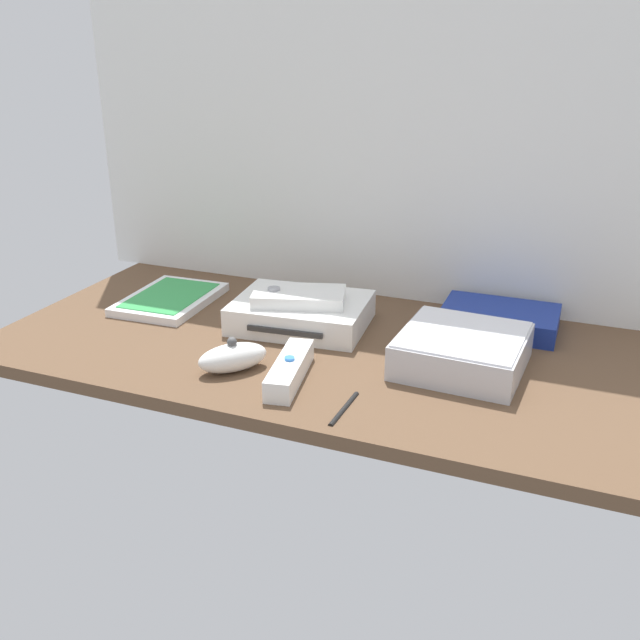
# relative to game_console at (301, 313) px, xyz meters

# --- Properties ---
(ground_plane) EXTENTS (1.00, 0.48, 0.02)m
(ground_plane) POSITION_rel_game_console_xyz_m (0.06, -0.06, -0.03)
(ground_plane) COLOR brown
(ground_plane) RESTS_ON ground
(back_wall) EXTENTS (1.10, 0.01, 0.64)m
(back_wall) POSITION_rel_game_console_xyz_m (0.06, 0.19, 0.30)
(back_wall) COLOR white
(back_wall) RESTS_ON ground
(game_console) EXTENTS (0.22, 0.18, 0.04)m
(game_console) POSITION_rel_game_console_xyz_m (0.00, 0.00, 0.00)
(game_console) COLOR white
(game_console) RESTS_ON ground_plane
(mini_computer) EXTENTS (0.18, 0.18, 0.05)m
(mini_computer) POSITION_rel_game_console_xyz_m (0.27, -0.06, 0.00)
(mini_computer) COLOR silver
(mini_computer) RESTS_ON ground_plane
(game_case) EXTENTS (0.14, 0.20, 0.02)m
(game_case) POSITION_rel_game_console_xyz_m (-0.25, 0.01, -0.01)
(game_case) COLOR white
(game_case) RESTS_ON ground_plane
(network_router) EXTENTS (0.18, 0.13, 0.03)m
(network_router) POSITION_rel_game_console_xyz_m (0.30, 0.11, -0.00)
(network_router) COLOR navy
(network_router) RESTS_ON ground_plane
(remote_wand) EXTENTS (0.06, 0.15, 0.03)m
(remote_wand) POSITION_rel_game_console_xyz_m (0.06, -0.18, -0.01)
(remote_wand) COLOR white
(remote_wand) RESTS_ON ground_plane
(remote_nunchuk) EXTENTS (0.10, 0.10, 0.05)m
(remote_nunchuk) POSITION_rel_game_console_xyz_m (-0.02, -0.19, -0.00)
(remote_nunchuk) COLOR white
(remote_nunchuk) RESTS_ON ground_plane
(remote_classic_pad) EXTENTS (0.16, 0.12, 0.02)m
(remote_classic_pad) POSITION_rel_game_console_xyz_m (0.00, -0.01, 0.03)
(remote_classic_pad) COLOR white
(remote_classic_pad) RESTS_ON game_console
(stylus_pen) EXTENTS (0.01, 0.09, 0.01)m
(stylus_pen) POSITION_rel_game_console_xyz_m (0.16, -0.23, -0.02)
(stylus_pen) COLOR black
(stylus_pen) RESTS_ON ground_plane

